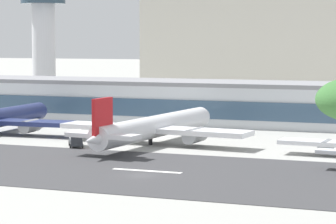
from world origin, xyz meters
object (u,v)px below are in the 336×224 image
at_px(terminal_building, 224,103).
at_px(service_box_truck_0, 76,138).
at_px(airliner_red_tail_gate_1, 151,128).
at_px(distant_hotel_block, 318,39).
at_px(control_tower, 43,29).

xyz_separation_m(terminal_building, service_box_truck_0, (-15.46, -51.81, -3.64)).
distance_m(terminal_building, airliner_red_tail_gate_1, 43.62).
distance_m(terminal_building, distant_hotel_block, 113.53).
bearing_deg(terminal_building, distant_hotel_block, 87.80).
xyz_separation_m(terminal_building, distant_hotel_block, (4.30, 112.24, 16.51)).
bearing_deg(control_tower, distant_hotel_block, 41.64).
bearing_deg(service_box_truck_0, control_tower, -177.68).
xyz_separation_m(control_tower, service_box_truck_0, (60.33, -92.83, -23.42)).
bearing_deg(distant_hotel_block, airliner_red_tail_gate_1, -92.53).
xyz_separation_m(terminal_building, control_tower, (-75.80, 41.02, 19.78)).
height_order(terminal_building, distant_hotel_block, distant_hotel_block).
relative_size(terminal_building, service_box_truck_0, 29.42).
bearing_deg(control_tower, terminal_building, -28.42).
distance_m(control_tower, service_box_truck_0, 113.17).
xyz_separation_m(distant_hotel_block, airliner_red_tail_gate_1, (-6.88, -155.73, -18.49)).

